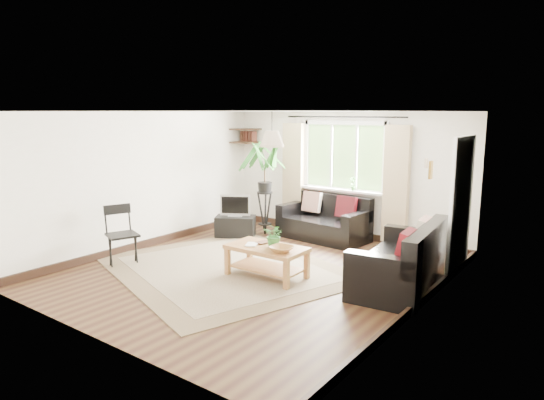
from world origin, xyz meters
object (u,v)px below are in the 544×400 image
Objects in this scene: sofa_back at (323,219)px; folding_chair at (123,236)px; palm_stand at (265,188)px; tv_stand at (235,226)px; coffee_table at (267,262)px; sofa_right at (399,257)px.

sofa_back is 1.79× the size of folding_chair.
palm_stand is 3.00m from folding_chair.
folding_chair is at bearing -126.68° from tv_stand.
palm_stand reaches higher than coffee_table.
folding_chair reaches higher than tv_stand.
sofa_back is at bearing 100.57° from coffee_table.
sofa_right is 2.44× the size of tv_stand.
sofa_back is 0.92× the size of palm_stand.
folding_chair reaches higher than sofa_back.
sofa_right reaches higher than tv_stand.
palm_stand is (-1.57, 2.03, 0.68)m from coffee_table.
sofa_back is 1.29m from palm_stand.
sofa_back is 1.71m from tv_stand.
coffee_table is 2.36m from folding_chair.
tv_stand is 2.43m from folding_chair.
sofa_right is at bearing 24.05° from coffee_table.
sofa_right is 0.99× the size of palm_stand.
folding_chair is (-0.26, -2.40, 0.27)m from tv_stand.
palm_stand is (-3.28, 1.27, 0.49)m from sofa_right.
palm_stand is 1.95× the size of folding_chair.
sofa_right is 1.59× the size of coffee_table.
sofa_right reaches higher than sofa_back.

